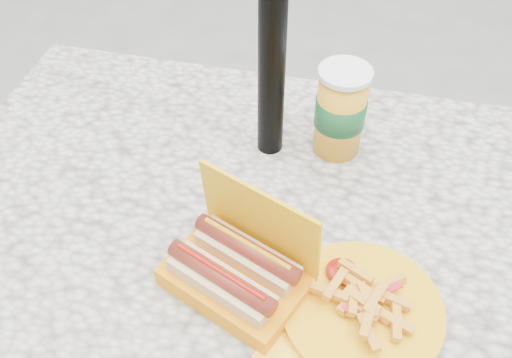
# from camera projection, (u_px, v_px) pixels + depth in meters

# --- Properties ---
(picnic_table) EXTENTS (1.20, 0.80, 0.75)m
(picnic_table) POSITION_uv_depth(u_px,v_px,m) (252.00, 240.00, 1.12)
(picnic_table) COLOR beige
(picnic_table) RESTS_ON ground
(hotdog_box) EXTENTS (0.26, 0.22, 0.18)m
(hotdog_box) POSITION_uv_depth(u_px,v_px,m) (237.00, 271.00, 0.89)
(hotdog_box) COLOR #E4A50D
(hotdog_box) RESTS_ON picnic_table
(fries_plate) EXTENTS (0.29, 0.36, 0.05)m
(fries_plate) POSITION_uv_depth(u_px,v_px,m) (359.00, 311.00, 0.87)
(fries_plate) COLOR yellow
(fries_plate) RESTS_ON picnic_table
(soda_cup) EXTENTS (0.10, 0.10, 0.19)m
(soda_cup) POSITION_uv_depth(u_px,v_px,m) (340.00, 111.00, 1.08)
(soda_cup) COLOR orange
(soda_cup) RESTS_ON picnic_table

